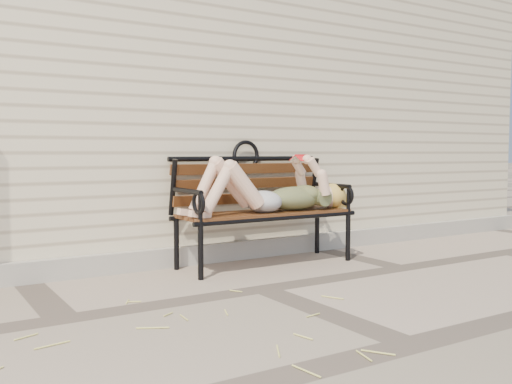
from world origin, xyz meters
TOP-DOWN VIEW (x-y plane):
  - ground at (0.00, 0.00)m, footprint 80.00×80.00m
  - house_wall at (0.00, 3.00)m, footprint 8.00×4.00m
  - foundation_strip at (0.00, 0.97)m, footprint 8.00×0.10m
  - garden_bench at (0.44, 0.75)m, footprint 1.51×0.60m
  - reading_woman at (0.46, 0.63)m, footprint 1.42×0.32m
  - straw_scatter at (-1.31, -0.49)m, footprint 2.89×1.69m

SIDE VIEW (x-z plane):
  - ground at x=0.00m, z-range 0.00..0.00m
  - straw_scatter at x=-1.31m, z-range 0.00..0.01m
  - foundation_strip at x=0.00m, z-range 0.00..0.15m
  - garden_bench at x=0.44m, z-range 0.06..1.03m
  - reading_woman at x=0.46m, z-range 0.36..0.80m
  - house_wall at x=0.00m, z-range 0.00..3.00m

